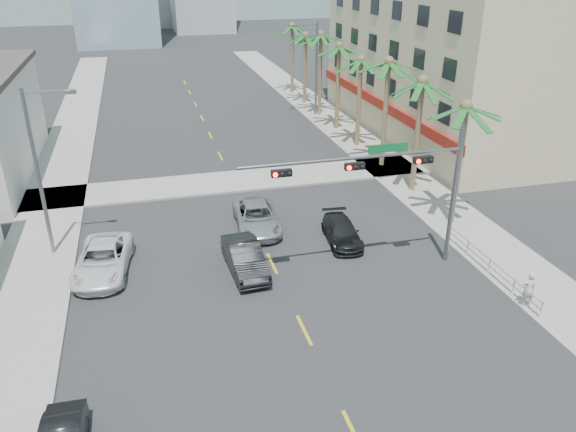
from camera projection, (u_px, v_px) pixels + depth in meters
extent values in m
plane|color=#262628|center=(335.00, 393.00, 20.77)|extent=(260.00, 260.00, 0.00)
cube|color=gray|center=(400.00, 176.00, 41.05)|extent=(4.00, 120.00, 0.15)
cube|color=gray|center=(51.00, 211.00, 35.45)|extent=(4.00, 120.00, 0.15)
cube|color=gray|center=(233.00, 181.00, 40.00)|extent=(80.00, 4.00, 0.15)
cube|color=beige|center=(462.00, 46.00, 49.01)|extent=(15.00, 28.00, 15.00)
cube|color=maroon|center=(378.00, 103.00, 49.13)|extent=(0.30, 28.00, 0.80)
cylinder|color=slate|center=(453.00, 198.00, 28.35)|extent=(0.24, 0.24, 7.20)
cylinder|color=slate|center=(354.00, 158.00, 25.97)|extent=(11.00, 0.16, 0.16)
cube|color=#0C662D|center=(388.00, 148.00, 26.22)|extent=(2.00, 0.05, 0.40)
cube|color=black|center=(423.00, 160.00, 26.80)|extent=(0.95, 0.28, 0.32)
sphere|color=#FF0C05|center=(419.00, 161.00, 26.59)|extent=(0.22, 0.22, 0.22)
cube|color=black|center=(355.00, 166.00, 25.99)|extent=(0.95, 0.28, 0.32)
sphere|color=#FF0C05|center=(349.00, 168.00, 25.77)|extent=(0.22, 0.22, 0.22)
cube|color=black|center=(282.00, 173.00, 25.17)|extent=(0.95, 0.28, 0.32)
sphere|color=#FF0C05|center=(275.00, 175.00, 24.96)|extent=(0.22, 0.22, 0.22)
cylinder|color=brown|center=(458.00, 167.00, 32.46)|extent=(0.36, 0.36, 7.20)
cylinder|color=brown|center=(417.00, 138.00, 36.94)|extent=(0.36, 0.36, 7.56)
cylinder|color=brown|center=(385.00, 116.00, 41.42)|extent=(0.36, 0.36, 7.92)
cylinder|color=brown|center=(359.00, 104.00, 46.13)|extent=(0.36, 0.36, 7.20)
cylinder|color=brown|center=(338.00, 89.00, 50.60)|extent=(0.36, 0.36, 7.56)
cylinder|color=brown|center=(320.00, 76.00, 55.08)|extent=(0.36, 0.36, 7.92)
cylinder|color=brown|center=(305.00, 70.00, 59.79)|extent=(0.36, 0.36, 7.20)
cylinder|color=brown|center=(292.00, 60.00, 64.27)|extent=(0.36, 0.36, 7.56)
cylinder|color=slate|center=(39.00, 177.00, 28.51)|extent=(0.20, 0.20, 9.00)
cylinder|color=slate|center=(46.00, 91.00, 26.95)|extent=(2.20, 0.12, 0.12)
cube|color=slate|center=(71.00, 92.00, 27.25)|extent=(0.50, 0.25, 0.18)
cylinder|color=slate|center=(316.00, 70.00, 54.76)|extent=(0.20, 0.20, 9.00)
cylinder|color=slate|center=(306.00, 25.00, 52.69)|extent=(2.20, 0.12, 0.12)
cube|color=slate|center=(295.00, 26.00, 52.47)|extent=(0.50, 0.25, 0.18)
cylinder|color=silver|center=(489.00, 266.00, 28.19)|extent=(0.08, 8.00, 0.08)
cylinder|color=silver|center=(490.00, 260.00, 28.05)|extent=(0.08, 8.00, 0.08)
cylinder|color=silver|center=(541.00, 311.00, 24.71)|extent=(0.08, 0.08, 1.00)
cylinder|color=silver|center=(513.00, 287.00, 26.46)|extent=(0.08, 0.08, 1.00)
cylinder|color=silver|center=(489.00, 267.00, 28.21)|extent=(0.08, 0.08, 1.00)
cylinder|color=silver|center=(468.00, 249.00, 29.97)|extent=(0.08, 0.08, 1.00)
cylinder|color=silver|center=(449.00, 232.00, 31.72)|extent=(0.08, 0.08, 1.00)
imported|color=white|center=(103.00, 260.00, 28.34)|extent=(3.20, 5.71, 1.51)
imported|color=black|center=(245.00, 258.00, 28.53)|extent=(1.85, 4.68, 1.52)
imported|color=silver|center=(257.00, 217.00, 33.01)|extent=(2.79, 5.44, 1.47)
imported|color=black|center=(342.00, 232.00, 31.52)|extent=(2.16, 4.38, 1.23)
imported|color=silver|center=(529.00, 289.00, 25.39)|extent=(0.65, 0.45, 1.72)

